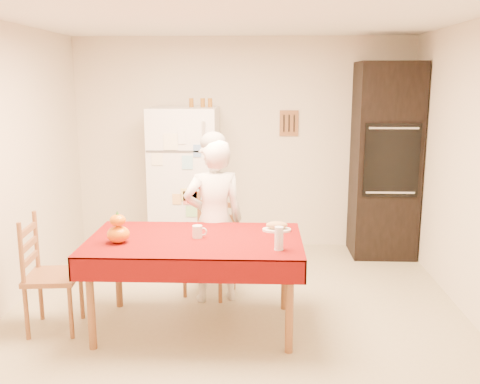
{
  "coord_description": "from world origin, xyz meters",
  "views": [
    {
      "loc": [
        0.21,
        -4.14,
        2.0
      ],
      "look_at": [
        0.05,
        0.2,
        1.09
      ],
      "focal_mm": 40.0,
      "sensor_mm": 36.0,
      "label": 1
    }
  ],
  "objects_px": {
    "oven_cabinet": "(385,161)",
    "dining_table": "(195,247)",
    "chair_left": "(44,270)",
    "bread_plate": "(277,230)",
    "refrigerator": "(185,182)",
    "coffee_mug": "(197,232)",
    "wine_glass": "(279,238)",
    "chair_far": "(212,240)",
    "seated_woman": "(214,221)",
    "pumpkin_lower": "(118,234)"
  },
  "relations": [
    {
      "from": "oven_cabinet",
      "to": "dining_table",
      "type": "xyz_separation_m",
      "value": [
        -1.93,
        -1.99,
        -0.41
      ]
    },
    {
      "from": "oven_cabinet",
      "to": "chair_left",
      "type": "relative_size",
      "value": 2.32
    },
    {
      "from": "oven_cabinet",
      "to": "bread_plate",
      "type": "relative_size",
      "value": 9.17
    },
    {
      "from": "refrigerator",
      "to": "chair_left",
      "type": "distance_m",
      "value": 2.22
    },
    {
      "from": "oven_cabinet",
      "to": "dining_table",
      "type": "distance_m",
      "value": 2.81
    },
    {
      "from": "coffee_mug",
      "to": "wine_glass",
      "type": "bearing_deg",
      "value": -24.04
    },
    {
      "from": "refrigerator",
      "to": "bread_plate",
      "type": "height_order",
      "value": "refrigerator"
    },
    {
      "from": "dining_table",
      "to": "wine_glass",
      "type": "height_order",
      "value": "wine_glass"
    },
    {
      "from": "chair_far",
      "to": "coffee_mug",
      "type": "height_order",
      "value": "chair_far"
    },
    {
      "from": "seated_woman",
      "to": "coffee_mug",
      "type": "relative_size",
      "value": 15.02
    },
    {
      "from": "refrigerator",
      "to": "chair_left",
      "type": "height_order",
      "value": "refrigerator"
    },
    {
      "from": "pumpkin_lower",
      "to": "dining_table",
      "type": "bearing_deg",
      "value": 12.76
    },
    {
      "from": "dining_table",
      "to": "bread_plate",
      "type": "distance_m",
      "value": 0.71
    },
    {
      "from": "chair_left",
      "to": "bread_plate",
      "type": "relative_size",
      "value": 3.96
    },
    {
      "from": "refrigerator",
      "to": "chair_far",
      "type": "bearing_deg",
      "value": -70.55
    },
    {
      "from": "pumpkin_lower",
      "to": "wine_glass",
      "type": "distance_m",
      "value": 1.25
    },
    {
      "from": "oven_cabinet",
      "to": "pumpkin_lower",
      "type": "height_order",
      "value": "oven_cabinet"
    },
    {
      "from": "pumpkin_lower",
      "to": "wine_glass",
      "type": "relative_size",
      "value": 1.0
    },
    {
      "from": "wine_glass",
      "to": "bread_plate",
      "type": "distance_m",
      "value": 0.52
    },
    {
      "from": "chair_far",
      "to": "bread_plate",
      "type": "height_order",
      "value": "chair_far"
    },
    {
      "from": "wine_glass",
      "to": "bread_plate",
      "type": "bearing_deg",
      "value": 90.01
    },
    {
      "from": "pumpkin_lower",
      "to": "bread_plate",
      "type": "bearing_deg",
      "value": 16.86
    },
    {
      "from": "oven_cabinet",
      "to": "dining_table",
      "type": "bearing_deg",
      "value": -134.18
    },
    {
      "from": "seated_woman",
      "to": "bread_plate",
      "type": "distance_m",
      "value": 0.65
    },
    {
      "from": "refrigerator",
      "to": "seated_woman",
      "type": "distance_m",
      "value": 1.44
    },
    {
      "from": "pumpkin_lower",
      "to": "bread_plate",
      "type": "distance_m",
      "value": 1.3
    },
    {
      "from": "oven_cabinet",
      "to": "pumpkin_lower",
      "type": "bearing_deg",
      "value": -139.82
    },
    {
      "from": "coffee_mug",
      "to": "pumpkin_lower",
      "type": "xyz_separation_m",
      "value": [
        -0.6,
        -0.15,
        0.02
      ]
    },
    {
      "from": "oven_cabinet",
      "to": "wine_glass",
      "type": "relative_size",
      "value": 12.5
    },
    {
      "from": "chair_left",
      "to": "oven_cabinet",
      "type": "bearing_deg",
      "value": -62.13
    },
    {
      "from": "refrigerator",
      "to": "wine_glass",
      "type": "xyz_separation_m",
      "value": [
        1.0,
        -2.21,
        -0.0
      ]
    },
    {
      "from": "chair_far",
      "to": "chair_left",
      "type": "relative_size",
      "value": 1.0
    },
    {
      "from": "chair_left",
      "to": "pumpkin_lower",
      "type": "bearing_deg",
      "value": -100.79
    },
    {
      "from": "refrigerator",
      "to": "dining_table",
      "type": "bearing_deg",
      "value": -79.94
    },
    {
      "from": "chair_left",
      "to": "bread_plate",
      "type": "bearing_deg",
      "value": -85.81
    },
    {
      "from": "dining_table",
      "to": "seated_woman",
      "type": "xyz_separation_m",
      "value": [
        0.1,
        0.58,
        0.06
      ]
    },
    {
      "from": "oven_cabinet",
      "to": "bread_plate",
      "type": "distance_m",
      "value": 2.19
    },
    {
      "from": "oven_cabinet",
      "to": "chair_far",
      "type": "relative_size",
      "value": 2.32
    },
    {
      "from": "seated_woman",
      "to": "bread_plate",
      "type": "height_order",
      "value": "seated_woman"
    },
    {
      "from": "bread_plate",
      "to": "chair_far",
      "type": "bearing_deg",
      "value": 137.81
    },
    {
      "from": "oven_cabinet",
      "to": "wine_glass",
      "type": "xyz_separation_m",
      "value": [
        -1.27,
        -2.26,
        -0.25
      ]
    },
    {
      "from": "dining_table",
      "to": "chair_far",
      "type": "xyz_separation_m",
      "value": [
        0.06,
        0.78,
        -0.18
      ]
    },
    {
      "from": "oven_cabinet",
      "to": "chair_far",
      "type": "height_order",
      "value": "oven_cabinet"
    },
    {
      "from": "oven_cabinet",
      "to": "bread_plate",
      "type": "xyz_separation_m",
      "value": [
        -1.28,
        -1.75,
        -0.33
      ]
    },
    {
      "from": "chair_left",
      "to": "dining_table",
      "type": "bearing_deg",
      "value": -92.01
    },
    {
      "from": "coffee_mug",
      "to": "pumpkin_lower",
      "type": "height_order",
      "value": "pumpkin_lower"
    },
    {
      "from": "coffee_mug",
      "to": "chair_left",
      "type": "bearing_deg",
      "value": -175.66
    },
    {
      "from": "wine_glass",
      "to": "oven_cabinet",
      "type": "bearing_deg",
      "value": 60.53
    },
    {
      "from": "wine_glass",
      "to": "chair_far",
      "type": "bearing_deg",
      "value": 119.58
    },
    {
      "from": "bread_plate",
      "to": "oven_cabinet",
      "type": "bearing_deg",
      "value": 53.87
    }
  ]
}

